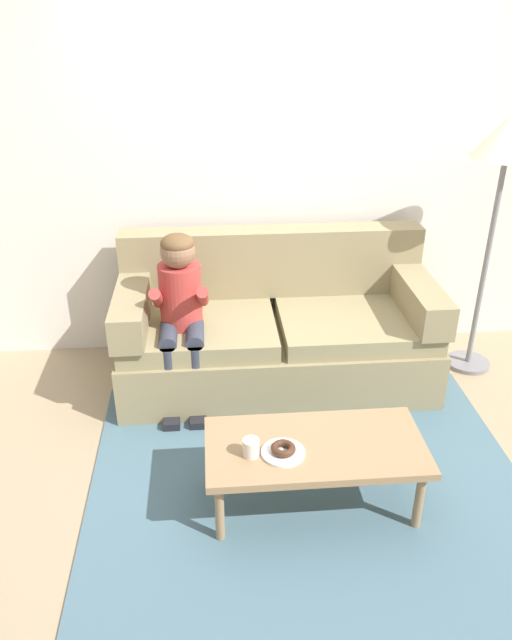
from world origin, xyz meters
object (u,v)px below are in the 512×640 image
couch (276,332)px  mug (251,448)px  person_child (180,305)px  floor_lamp (506,154)px  donut (283,448)px  coffee_table (315,450)px

couch → mug: size_ratio=22.54×
couch → person_child: (-0.61, -0.21, 0.32)m
person_child → couch: bearing=19.0°
person_child → floor_lamp: 2.17m
couch → mug: bearing=-101.6°
person_child → donut: (0.50, -1.07, -0.26)m
donut → floor_lamp: size_ratio=0.07×
couch → donut: couch is taller
person_child → floor_lamp: floor_lamp is taller
person_child → donut: size_ratio=9.18×
couch → coffee_table: size_ratio=1.88×
person_child → floor_lamp: (1.99, 0.24, 0.81)m
mug → floor_lamp: floor_lamp is taller
person_child → mug: size_ratio=12.24×
couch → person_child: person_child is taller
couch → coffee_table: 1.22m
couch → floor_lamp: (1.39, 0.03, 1.14)m
coffee_table → floor_lamp: (1.33, 1.25, 1.14)m
coffee_table → donut: size_ratio=8.98×
person_child → donut: person_child is taller
coffee_table → person_child: (-0.66, 1.01, 0.33)m
mug → floor_lamp: (1.65, 1.31, 1.06)m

